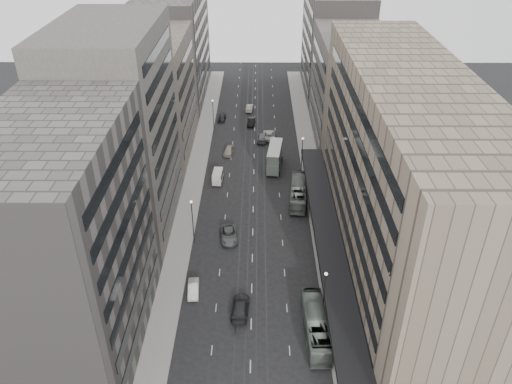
{
  "coord_description": "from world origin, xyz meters",
  "views": [
    {
      "loc": [
        0.9,
        -54.03,
        51.03
      ],
      "look_at": [
        0.55,
        17.0,
        6.84
      ],
      "focal_mm": 35.0,
      "sensor_mm": 36.0,
      "label": 1
    }
  ],
  "objects_px": {
    "double_decker": "(275,157)",
    "sedan_2": "(229,235)",
    "bus_far": "(298,192)",
    "pedestrian": "(347,347)",
    "panel_van": "(218,176)",
    "sedan_1": "(193,289)",
    "bus_near": "(316,326)",
    "vw_microbus": "(319,312)"
  },
  "relations": [
    {
      "from": "panel_van",
      "to": "pedestrian",
      "type": "xyz_separation_m",
      "value": [
        19.37,
        -42.38,
        -0.38
      ]
    },
    {
      "from": "double_decker",
      "to": "sedan_2",
      "type": "height_order",
      "value": "double_decker"
    },
    {
      "from": "bus_near",
      "to": "sedan_1",
      "type": "xyz_separation_m",
      "value": [
        -17.0,
        7.91,
        -0.95
      ]
    },
    {
      "from": "vw_microbus",
      "to": "pedestrian",
      "type": "bearing_deg",
      "value": -67.7
    },
    {
      "from": "sedan_2",
      "to": "pedestrian",
      "type": "relative_size",
      "value": 3.41
    },
    {
      "from": "sedan_1",
      "to": "bus_near",
      "type": "bearing_deg",
      "value": -29.34
    },
    {
      "from": "double_decker",
      "to": "sedan_1",
      "type": "relative_size",
      "value": 2.1
    },
    {
      "from": "sedan_2",
      "to": "double_decker",
      "type": "bearing_deg",
      "value": 65.31
    },
    {
      "from": "double_decker",
      "to": "panel_van",
      "type": "distance_m",
      "value": 13.04
    },
    {
      "from": "bus_far",
      "to": "bus_near",
      "type": "bearing_deg",
      "value": 95.7
    },
    {
      "from": "bus_near",
      "to": "sedan_1",
      "type": "height_order",
      "value": "bus_near"
    },
    {
      "from": "bus_far",
      "to": "double_decker",
      "type": "xyz_separation_m",
      "value": [
        -4.15,
        12.41,
        0.95
      ]
    },
    {
      "from": "bus_far",
      "to": "sedan_2",
      "type": "relative_size",
      "value": 2.09
    },
    {
      "from": "panel_van",
      "to": "vw_microbus",
      "type": "bearing_deg",
      "value": -62.64
    },
    {
      "from": "double_decker",
      "to": "sedan_2",
      "type": "xyz_separation_m",
      "value": [
        -8.32,
        -24.59,
        -1.83
      ]
    },
    {
      "from": "bus_near",
      "to": "sedan_1",
      "type": "distance_m",
      "value": 18.77
    },
    {
      "from": "bus_near",
      "to": "sedan_2",
      "type": "xyz_separation_m",
      "value": [
        -12.5,
        20.92,
        -0.86
      ]
    },
    {
      "from": "sedan_2",
      "to": "pedestrian",
      "type": "height_order",
      "value": "pedestrian"
    },
    {
      "from": "sedan_2",
      "to": "pedestrian",
      "type": "bearing_deg",
      "value": -61.8
    },
    {
      "from": "vw_microbus",
      "to": "sedan_2",
      "type": "distance_m",
      "value": 22.55
    },
    {
      "from": "bus_near",
      "to": "vw_microbus",
      "type": "height_order",
      "value": "bus_near"
    },
    {
      "from": "sedan_1",
      "to": "pedestrian",
      "type": "relative_size",
      "value": 2.56
    },
    {
      "from": "bus_near",
      "to": "pedestrian",
      "type": "relative_size",
      "value": 7.05
    },
    {
      "from": "sedan_1",
      "to": "pedestrian",
      "type": "xyz_separation_m",
      "value": [
        20.72,
        -10.85,
        0.28
      ]
    },
    {
      "from": "double_decker",
      "to": "pedestrian",
      "type": "xyz_separation_m",
      "value": [
        7.9,
        -48.45,
        -1.63
      ]
    },
    {
      "from": "panel_van",
      "to": "pedestrian",
      "type": "height_order",
      "value": "panel_van"
    },
    {
      "from": "double_decker",
      "to": "sedan_1",
      "type": "height_order",
      "value": "double_decker"
    },
    {
      "from": "bus_far",
      "to": "pedestrian",
      "type": "relative_size",
      "value": 7.11
    },
    {
      "from": "panel_van",
      "to": "pedestrian",
      "type": "bearing_deg",
      "value": -62.04
    },
    {
      "from": "bus_near",
      "to": "pedestrian",
      "type": "xyz_separation_m",
      "value": [
        3.72,
        -2.94,
        -0.67
      ]
    },
    {
      "from": "vw_microbus",
      "to": "bus_far",
      "type": "bearing_deg",
      "value": 85.26
    },
    {
      "from": "bus_far",
      "to": "double_decker",
      "type": "relative_size",
      "value": 1.32
    },
    {
      "from": "panel_van",
      "to": "sedan_1",
      "type": "distance_m",
      "value": 31.57
    },
    {
      "from": "vw_microbus",
      "to": "bus_near",
      "type": "bearing_deg",
      "value": -110.93
    },
    {
      "from": "bus_far",
      "to": "pedestrian",
      "type": "height_order",
      "value": "bus_far"
    },
    {
      "from": "double_decker",
      "to": "sedan_2",
      "type": "distance_m",
      "value": 26.03
    },
    {
      "from": "bus_near",
      "to": "sedan_2",
      "type": "distance_m",
      "value": 24.38
    },
    {
      "from": "sedan_2",
      "to": "vw_microbus",
      "type": "bearing_deg",
      "value": -60.17
    },
    {
      "from": "bus_far",
      "to": "panel_van",
      "type": "bearing_deg",
      "value": -16.43
    },
    {
      "from": "sedan_2",
      "to": "panel_van",
      "type": "bearing_deg",
      "value": 93.66
    },
    {
      "from": "panel_van",
      "to": "pedestrian",
      "type": "relative_size",
      "value": 2.39
    },
    {
      "from": "sedan_2",
      "to": "bus_near",
      "type": "bearing_deg",
      "value": -65.16
    }
  ]
}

